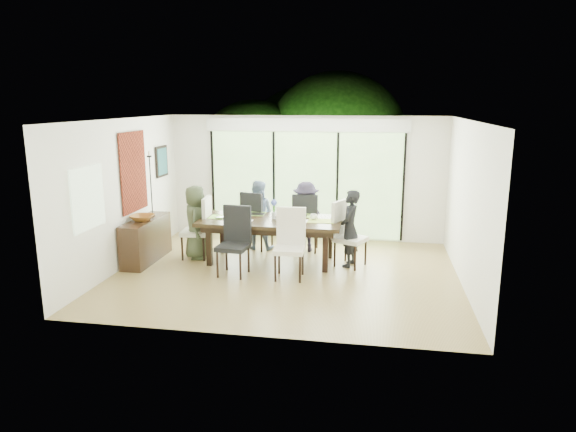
% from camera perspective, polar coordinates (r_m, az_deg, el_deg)
% --- Properties ---
extents(floor, '(6.00, 5.00, 0.01)m').
position_cam_1_polar(floor, '(9.17, -0.27, -6.48)').
color(floor, brown).
rests_on(floor, ground).
extents(ceiling, '(6.00, 5.00, 0.01)m').
position_cam_1_polar(ceiling, '(8.67, -0.29, 10.70)').
color(ceiling, white).
rests_on(ceiling, wall_back).
extents(wall_back, '(6.00, 0.02, 2.70)m').
position_cam_1_polar(wall_back, '(11.26, 1.97, 4.24)').
color(wall_back, white).
rests_on(wall_back, floor).
extents(wall_front, '(6.00, 0.02, 2.70)m').
position_cam_1_polar(wall_front, '(6.42, -4.21, -2.30)').
color(wall_front, silver).
rests_on(wall_front, floor).
extents(wall_left, '(0.02, 5.00, 2.70)m').
position_cam_1_polar(wall_left, '(9.80, -17.90, 2.34)').
color(wall_left, white).
rests_on(wall_left, floor).
extents(wall_right, '(0.02, 5.00, 2.70)m').
position_cam_1_polar(wall_right, '(8.81, 19.38, 1.13)').
color(wall_right, beige).
rests_on(wall_right, floor).
extents(glass_doors, '(4.20, 0.02, 2.30)m').
position_cam_1_polar(glass_doors, '(11.25, 1.94, 3.45)').
color(glass_doors, '#598C3F').
rests_on(glass_doors, wall_back).
extents(blinds_header, '(4.40, 0.06, 0.28)m').
position_cam_1_polar(blinds_header, '(11.10, 1.98, 10.08)').
color(blinds_header, white).
rests_on(blinds_header, wall_back).
extents(mullion_a, '(0.05, 0.04, 2.30)m').
position_cam_1_polar(mullion_a, '(11.71, -8.32, 3.69)').
color(mullion_a, black).
rests_on(mullion_a, wall_back).
extents(mullion_b, '(0.05, 0.04, 2.30)m').
position_cam_1_polar(mullion_b, '(11.35, -1.58, 3.54)').
color(mullion_b, black).
rests_on(mullion_b, wall_back).
extents(mullion_c, '(0.05, 0.04, 2.30)m').
position_cam_1_polar(mullion_c, '(11.16, 5.50, 3.33)').
color(mullion_c, black).
rests_on(mullion_c, wall_back).
extents(mullion_d, '(0.05, 0.04, 2.30)m').
position_cam_1_polar(mullion_d, '(11.15, 12.70, 3.06)').
color(mullion_d, black).
rests_on(mullion_d, wall_back).
extents(side_window, '(0.02, 0.90, 1.00)m').
position_cam_1_polar(side_window, '(8.72, -21.35, 1.87)').
color(side_window, '#8CAD7F').
rests_on(side_window, wall_left).
extents(deck, '(6.00, 1.80, 0.10)m').
position_cam_1_polar(deck, '(12.41, 2.49, -1.57)').
color(deck, '#533223').
rests_on(deck, ground).
extents(rail_top, '(6.00, 0.08, 0.06)m').
position_cam_1_polar(rail_top, '(13.05, 2.97, 1.84)').
color(rail_top, brown).
rests_on(rail_top, deck).
extents(foliage_left, '(3.20, 3.20, 3.20)m').
position_cam_1_polar(foliage_left, '(14.21, -3.77, 6.35)').
color(foliage_left, '#14380F').
rests_on(foliage_left, ground).
extents(foliage_mid, '(4.00, 4.00, 4.00)m').
position_cam_1_polar(foliage_mid, '(14.42, 5.39, 7.85)').
color(foliage_mid, '#14380F').
rests_on(foliage_mid, ground).
extents(foliage_right, '(2.80, 2.80, 2.80)m').
position_cam_1_polar(foliage_right, '(13.66, 12.65, 5.05)').
color(foliage_right, '#14380F').
rests_on(foliage_right, ground).
extents(foliage_far, '(3.60, 3.60, 3.60)m').
position_cam_1_polar(foliage_far, '(15.24, 1.81, 7.48)').
color(foliage_far, '#14380F').
rests_on(foliage_far, ground).
extents(table_top, '(2.66, 1.22, 0.07)m').
position_cam_1_polar(table_top, '(9.65, -1.91, -0.55)').
color(table_top, black).
rests_on(table_top, floor).
extents(table_apron, '(2.44, 1.00, 0.11)m').
position_cam_1_polar(table_apron, '(9.67, -1.91, -1.12)').
color(table_apron, black).
rests_on(table_apron, floor).
extents(table_leg_fl, '(0.10, 0.10, 0.76)m').
position_cam_1_polar(table_leg_fl, '(9.63, -8.74, -3.28)').
color(table_leg_fl, black).
rests_on(table_leg_fl, floor).
extents(table_leg_fr, '(0.10, 0.10, 0.76)m').
position_cam_1_polar(table_leg_fr, '(9.18, 4.18, -3.94)').
color(table_leg_fr, black).
rests_on(table_leg_fr, floor).
extents(table_leg_bl, '(0.10, 0.10, 0.76)m').
position_cam_1_polar(table_leg_bl, '(10.41, -7.25, -2.00)').
color(table_leg_bl, black).
rests_on(table_leg_bl, floor).
extents(table_leg_br, '(0.10, 0.10, 0.76)m').
position_cam_1_polar(table_leg_br, '(10.01, 4.68, -2.55)').
color(table_leg_br, black).
rests_on(table_leg_br, floor).
extents(chair_left_end, '(0.54, 0.54, 1.22)m').
position_cam_1_polar(chair_left_end, '(10.10, -10.27, -1.25)').
color(chair_left_end, silver).
rests_on(chair_left_end, floor).
extents(chair_right_end, '(0.68, 0.68, 1.22)m').
position_cam_1_polar(chair_right_end, '(9.51, 6.99, -2.00)').
color(chair_right_end, white).
rests_on(chair_right_end, floor).
extents(chair_far_left, '(0.65, 0.65, 1.22)m').
position_cam_1_polar(chair_far_left, '(10.59, -3.36, -0.40)').
color(chair_far_left, black).
rests_on(chair_far_left, floor).
extents(chair_far_right, '(0.53, 0.53, 1.22)m').
position_cam_1_polar(chair_far_right, '(10.41, 2.01, -0.62)').
color(chair_far_right, black).
rests_on(chair_far_right, floor).
extents(chair_near_left, '(0.55, 0.55, 1.22)m').
position_cam_1_polar(chair_near_left, '(8.99, -6.16, -2.84)').
color(chair_near_left, black).
rests_on(chair_near_left, floor).
extents(chair_near_right, '(0.53, 0.53, 1.22)m').
position_cam_1_polar(chair_near_right, '(8.78, 0.14, -3.16)').
color(chair_near_right, white).
rests_on(chair_near_right, floor).
extents(person_left_end, '(0.54, 0.73, 1.43)m').
position_cam_1_polar(person_left_end, '(10.06, -10.19, -0.67)').
color(person_left_end, '#3E4A31').
rests_on(person_left_end, floor).
extents(person_right_end, '(0.54, 0.74, 1.43)m').
position_cam_1_polar(person_right_end, '(9.48, 6.88, -1.38)').
color(person_right_end, black).
rests_on(person_right_end, floor).
extents(person_far_left, '(0.67, 0.43, 1.43)m').
position_cam_1_polar(person_far_left, '(10.55, -3.39, 0.13)').
color(person_far_left, slate).
rests_on(person_far_left, floor).
extents(person_far_right, '(0.69, 0.46, 1.43)m').
position_cam_1_polar(person_far_right, '(10.37, 2.00, -0.08)').
color(person_far_right, '#272132').
rests_on(person_far_right, floor).
extents(placemat_left, '(0.49, 0.35, 0.01)m').
position_cam_1_polar(placemat_left, '(9.87, -7.32, -0.12)').
color(placemat_left, '#7EBC43').
rests_on(placemat_left, table_top).
extents(placemat_right, '(0.49, 0.35, 0.01)m').
position_cam_1_polar(placemat_right, '(9.49, 3.71, -0.56)').
color(placemat_right, '#9CB13F').
rests_on(placemat_right, table_top).
extents(placemat_far_l, '(0.49, 0.35, 0.01)m').
position_cam_1_polar(placemat_far_l, '(10.12, -3.95, 0.27)').
color(placemat_far_l, '#79B03F').
rests_on(placemat_far_l, table_top).
extents(placemat_far_r, '(0.49, 0.35, 0.01)m').
position_cam_1_polar(placemat_far_r, '(9.93, 1.66, 0.06)').
color(placemat_far_r, '#7DA63B').
rests_on(placemat_far_r, table_top).
extents(placemat_paper, '(0.49, 0.35, 0.01)m').
position_cam_1_polar(placemat_paper, '(9.48, -5.54, -0.61)').
color(placemat_paper, white).
rests_on(placemat_paper, table_top).
extents(tablet_far_l, '(0.29, 0.20, 0.01)m').
position_cam_1_polar(tablet_far_l, '(10.04, -3.47, 0.24)').
color(tablet_far_l, black).
rests_on(tablet_far_l, table_top).
extents(tablet_far_r, '(0.27, 0.19, 0.01)m').
position_cam_1_polar(tablet_far_r, '(9.89, 1.33, 0.05)').
color(tablet_far_r, black).
rests_on(tablet_far_r, table_top).
extents(papers, '(0.33, 0.24, 0.00)m').
position_cam_1_polar(papers, '(9.48, 2.17, -0.57)').
color(papers, white).
rests_on(papers, table_top).
extents(platter_base, '(0.29, 0.29, 0.03)m').
position_cam_1_polar(platter_base, '(9.48, -5.54, -0.51)').
color(platter_base, white).
rests_on(platter_base, table_top).
extents(platter_snacks, '(0.22, 0.22, 0.02)m').
position_cam_1_polar(platter_snacks, '(9.47, -5.55, -0.39)').
color(platter_snacks, orange).
rests_on(platter_snacks, table_top).
extents(vase, '(0.09, 0.09, 0.13)m').
position_cam_1_polar(vase, '(9.66, -1.57, 0.08)').
color(vase, silver).
rests_on(vase, table_top).
extents(hyacinth_stems, '(0.04, 0.04, 0.18)m').
position_cam_1_polar(hyacinth_stems, '(9.63, -1.57, 0.86)').
color(hyacinth_stems, '#337226').
rests_on(hyacinth_stems, table_top).
extents(hyacinth_blooms, '(0.12, 0.12, 0.12)m').
position_cam_1_polar(hyacinth_blooms, '(9.61, -1.58, 1.50)').
color(hyacinth_blooms, '#4D5DC0').
rests_on(hyacinth_blooms, table_top).
extents(laptop, '(0.43, 0.37, 0.03)m').
position_cam_1_polar(laptop, '(9.75, -6.94, -0.21)').
color(laptop, silver).
rests_on(laptop, table_top).
extents(cup_a, '(0.19, 0.19, 0.11)m').
position_cam_1_polar(cup_a, '(9.93, -5.70, 0.29)').
color(cup_a, white).
rests_on(cup_a, table_top).
extents(cup_b, '(0.16, 0.16, 0.10)m').
position_cam_1_polar(cup_b, '(9.50, -1.16, -0.22)').
color(cup_b, white).
rests_on(cup_b, table_top).
extents(cup_c, '(0.19, 0.19, 0.11)m').
position_cam_1_polar(cup_c, '(9.60, 2.89, -0.10)').
color(cup_c, white).
rests_on(cup_c, table_top).
extents(book, '(0.24, 0.29, 0.02)m').
position_cam_1_polar(book, '(9.64, -0.40, -0.29)').
color(book, white).
rests_on(book, table_top).
extents(sideboard, '(0.41, 1.45, 0.82)m').
position_cam_1_polar(sideboard, '(10.16, -15.48, -2.60)').
color(sideboard, black).
rests_on(sideboard, floor).
extents(bowl, '(0.43, 0.43, 0.11)m').
position_cam_1_polar(bowl, '(9.96, -15.88, -0.19)').
color(bowl, brown).
rests_on(bowl, sideboard).
extents(candlestick_base, '(0.09, 0.09, 0.04)m').
position_cam_1_polar(candlestick_base, '(10.37, -14.81, 0.17)').
color(candlestick_base, black).
rests_on(candlestick_base, sideboard).
extents(candlestick_shaft, '(0.02, 0.02, 1.13)m').
position_cam_1_polar(candlestick_shaft, '(10.26, -14.99, 3.29)').
color(candlestick_shaft, black).
rests_on(candlestick_shaft, sideboard).
extents(candlestick_pan, '(0.09, 0.09, 0.03)m').
position_cam_1_polar(candlestick_pan, '(10.19, -15.17, 6.41)').
color(candlestick_pan, black).
rests_on(candlestick_pan, sideboard).
extents(candle, '(0.03, 0.03, 0.09)m').
position_cam_1_polar(candle, '(10.18, -15.19, 6.72)').
color(candle, silver).
rests_on(candle, sideboard).
extents(tapestry, '(0.02, 1.00, 1.50)m').
position_cam_1_polar(tapestry, '(10.08, -16.79, 4.71)').
color(tapestry, maroon).
rests_on(tapestry, wall_left).
extents(art_frame, '(0.03, 0.55, 0.65)m').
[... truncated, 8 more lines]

